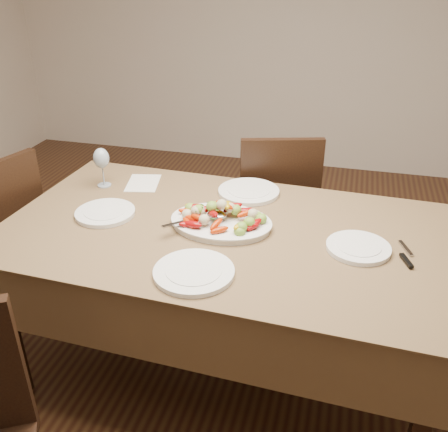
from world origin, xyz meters
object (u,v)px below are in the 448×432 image
at_px(chair_far, 274,207).
at_px(serving_platter, 221,224).
at_px(wine_glass, 102,166).
at_px(plate_left, 105,213).
at_px(plate_far, 249,192).
at_px(plate_near, 194,272).
at_px(dining_table, 224,303).
at_px(plate_right, 358,248).

bearing_deg(chair_far, serving_platter, 66.06).
bearing_deg(wine_glass, plate_left, -62.48).
distance_m(serving_platter, plate_far, 0.35).
height_order(chair_far, plate_near, chair_far).
relative_size(dining_table, plate_far, 6.38).
relative_size(serving_platter, plate_right, 1.69).
relative_size(chair_far, plate_left, 3.69).
distance_m(plate_right, plate_near, 0.64).
bearing_deg(plate_far, wine_glass, -172.21).
xyz_separation_m(serving_platter, wine_glass, (-0.66, 0.25, 0.09)).
bearing_deg(plate_right, plate_near, -150.26).
relative_size(serving_platter, plate_far, 1.43).
bearing_deg(wine_glass, plate_far, 7.79).
height_order(chair_far, wine_glass, wine_glass).
distance_m(dining_table, plate_far, 0.53).
xyz_separation_m(chair_far, plate_left, (-0.61, -0.82, 0.29)).
xyz_separation_m(plate_right, wine_glass, (-1.22, 0.29, 0.09)).
xyz_separation_m(plate_far, plate_near, (-0.04, -0.71, 0.00)).
bearing_deg(plate_right, wine_glass, 166.51).
xyz_separation_m(dining_table, serving_platter, (-0.02, 0.02, 0.39)).
relative_size(plate_left, plate_right, 1.05).
distance_m(plate_left, plate_near, 0.61).
height_order(plate_left, plate_far, same).
bearing_deg(chair_far, dining_table, 67.54).
bearing_deg(plate_right, dining_table, 177.59).
xyz_separation_m(plate_near, wine_glass, (-0.66, 0.61, 0.09)).
height_order(serving_platter, plate_far, serving_platter).
xyz_separation_m(serving_platter, plate_right, (0.56, -0.04, -0.00)).
relative_size(plate_near, wine_glass, 1.41).
bearing_deg(plate_near, plate_far, 86.44).
height_order(plate_right, plate_near, same).
height_order(chair_far, serving_platter, chair_far).
distance_m(dining_table, chair_far, 0.82).
distance_m(dining_table, plate_right, 0.66).
distance_m(dining_table, plate_near, 0.52).
height_order(serving_platter, plate_right, serving_platter).
bearing_deg(chair_far, plate_near, 68.30).
relative_size(plate_left, plate_far, 0.89).
bearing_deg(dining_table, wine_glass, 158.32).
bearing_deg(chair_far, plate_right, 102.10).
bearing_deg(plate_left, plate_near, -33.03).
height_order(serving_platter, wine_glass, wine_glass).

